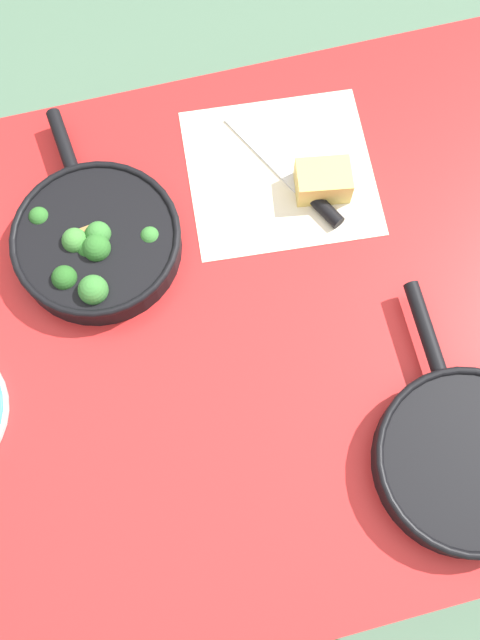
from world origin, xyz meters
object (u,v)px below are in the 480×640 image
grater_knife (299,184)px  cheese_block (323,181)px  skillet_broccoli (96,241)px  skillet_eggs (466,459)px

grater_knife → cheese_block: bearing=-136.8°
grater_knife → skillet_broccoli: bearing=69.0°
skillet_broccoli → cheese_block: (0.39, 0.02, -0.00)m
skillet_eggs → skillet_broccoli: bearing=45.4°
grater_knife → cheese_block: (0.04, -0.01, 0.02)m
skillet_eggs → cheese_block: skillet_eggs is taller
grater_knife → cheese_block: cheese_block is taller
skillet_broccoli → skillet_eggs: (0.46, -0.48, -0.00)m
skillet_eggs → cheese_block: bearing=9.8°
skillet_broccoli → skillet_eggs: skillet_broccoli is taller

